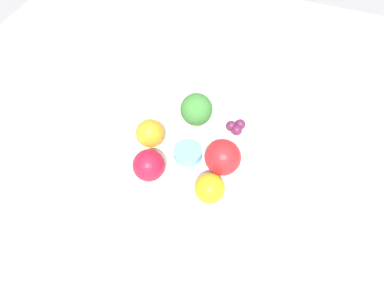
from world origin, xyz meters
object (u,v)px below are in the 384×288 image
at_px(grape_cluster, 236,127).
at_px(small_cup, 190,154).
at_px(apple_green, 223,157).
at_px(orange_back, 150,133).
at_px(orange_front, 210,188).
at_px(broccoli, 196,110).
at_px(apple_red, 149,165).
at_px(bowl, 192,153).

height_order(grape_cluster, small_cup, grape_cluster).
height_order(apple_green, orange_back, apple_green).
bearing_deg(small_cup, orange_front, 132.80).
bearing_deg(small_cup, broccoli, -78.11).
height_order(broccoli, apple_green, broccoli).
relative_size(apple_red, orange_front, 1.10).
distance_m(apple_red, apple_green, 0.12).
height_order(orange_back, grape_cluster, orange_back).
bearing_deg(grape_cluster, broccoli, 9.66).
relative_size(broccoli, apple_red, 1.31).
bearing_deg(small_cup, grape_cluster, -123.25).
relative_size(broccoli, orange_front, 1.44).
height_order(apple_red, grape_cluster, apple_red).
xyz_separation_m(bowl, apple_red, (0.04, 0.08, 0.04)).
height_order(broccoli, orange_front, broccoli).
xyz_separation_m(broccoli, orange_back, (0.06, 0.07, -0.01)).
xyz_separation_m(apple_green, orange_front, (0.00, 0.06, -0.01)).
bearing_deg(orange_back, apple_red, 113.58).
xyz_separation_m(orange_back, grape_cluster, (-0.13, -0.08, -0.01)).
relative_size(apple_green, orange_back, 1.21).
relative_size(orange_back, grape_cluster, 1.42).
height_order(orange_front, small_cup, orange_front).
xyz_separation_m(bowl, grape_cluster, (-0.06, -0.07, 0.02)).
bearing_deg(broccoli, grape_cluster, -170.34).
xyz_separation_m(bowl, orange_front, (-0.06, 0.08, 0.04)).
relative_size(broccoli, grape_cluster, 1.96).
bearing_deg(orange_back, apple_green, 176.77).
relative_size(orange_front, orange_back, 0.96).
bearing_deg(bowl, orange_front, 126.47).
bearing_deg(broccoli, apple_red, 76.39).
bearing_deg(bowl, broccoli, -77.08).
xyz_separation_m(bowl, small_cup, (-0.00, 0.02, 0.02)).
height_order(orange_front, orange_back, orange_back).
distance_m(bowl, orange_back, 0.08).
distance_m(apple_red, grape_cluster, 0.18).
relative_size(bowl, apple_green, 4.40).
xyz_separation_m(apple_red, apple_green, (-0.11, -0.06, 0.00)).
xyz_separation_m(broccoli, orange_front, (-0.07, 0.14, -0.01)).
bearing_deg(orange_back, bowl, -168.13).
distance_m(bowl, small_cup, 0.03).
relative_size(apple_red, apple_green, 0.88).
bearing_deg(orange_front, grape_cluster, -89.51).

